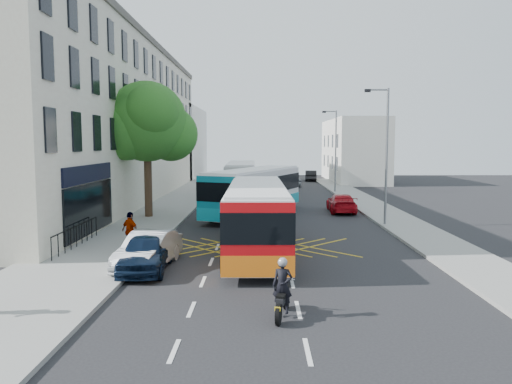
{
  "coord_description": "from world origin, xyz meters",
  "views": [
    {
      "loc": [
        -1.13,
        -17.49,
        4.97
      ],
      "look_at": [
        -1.39,
        10.59,
        2.2
      ],
      "focal_mm": 35.0,
      "sensor_mm": 36.0,
      "label": 1
    }
  ],
  "objects_px": {
    "distant_car_grey": "(277,177)",
    "distant_car_dark": "(311,176)",
    "parked_car_silver": "(149,250)",
    "lamp_near": "(385,149)",
    "distant_car_silver": "(292,180)",
    "motorbike": "(283,289)",
    "parked_car_blue": "(146,252)",
    "bus_near": "(257,217)",
    "lamp_far": "(335,146)",
    "bus_far": "(241,179)",
    "pedestrian_far": "(130,231)",
    "red_hatchback": "(341,203)",
    "street_tree": "(147,122)",
    "bus_mid": "(254,191)"
  },
  "relations": [
    {
      "from": "distant_car_dark",
      "to": "street_tree",
      "type": "bearing_deg",
      "value": 72.22
    },
    {
      "from": "parked_car_silver",
      "to": "lamp_near",
      "type": "bearing_deg",
      "value": 47.92
    },
    {
      "from": "lamp_far",
      "to": "lamp_near",
      "type": "bearing_deg",
      "value": -90.0
    },
    {
      "from": "street_tree",
      "to": "pedestrian_far",
      "type": "bearing_deg",
      "value": -81.69
    },
    {
      "from": "red_hatchback",
      "to": "pedestrian_far",
      "type": "xyz_separation_m",
      "value": [
        -11.69,
        -13.47,
        0.36
      ]
    },
    {
      "from": "bus_far",
      "to": "distant_car_grey",
      "type": "bearing_deg",
      "value": 75.98
    },
    {
      "from": "lamp_near",
      "to": "bus_far",
      "type": "bearing_deg",
      "value": 119.31
    },
    {
      "from": "distant_car_silver",
      "to": "distant_car_dark",
      "type": "distance_m",
      "value": 8.82
    },
    {
      "from": "lamp_near",
      "to": "distant_car_silver",
      "type": "distance_m",
      "value": 28.25
    },
    {
      "from": "street_tree",
      "to": "bus_mid",
      "type": "bearing_deg",
      "value": 11.91
    },
    {
      "from": "distant_car_grey",
      "to": "parked_car_silver",
      "type": "bearing_deg",
      "value": -93.78
    },
    {
      "from": "lamp_near",
      "to": "distant_car_silver",
      "type": "height_order",
      "value": "lamp_near"
    },
    {
      "from": "lamp_far",
      "to": "parked_car_silver",
      "type": "bearing_deg",
      "value": -111.5
    },
    {
      "from": "lamp_far",
      "to": "bus_far",
      "type": "height_order",
      "value": "lamp_far"
    },
    {
      "from": "distant_car_grey",
      "to": "distant_car_dark",
      "type": "height_order",
      "value": "distant_car_grey"
    },
    {
      "from": "lamp_far",
      "to": "distant_car_dark",
      "type": "relative_size",
      "value": 1.92
    },
    {
      "from": "street_tree",
      "to": "red_hatchback",
      "type": "height_order",
      "value": "street_tree"
    },
    {
      "from": "red_hatchback",
      "to": "bus_near",
      "type": "bearing_deg",
      "value": 68.11
    },
    {
      "from": "red_hatchback",
      "to": "distant_car_grey",
      "type": "xyz_separation_m",
      "value": [
        -3.71,
        27.03,
        0.05
      ]
    },
    {
      "from": "red_hatchback",
      "to": "distant_car_dark",
      "type": "bearing_deg",
      "value": -89.38
    },
    {
      "from": "pedestrian_far",
      "to": "lamp_near",
      "type": "bearing_deg",
      "value": -116.65
    },
    {
      "from": "parked_car_blue",
      "to": "distant_car_dark",
      "type": "distance_m",
      "value": 47.83
    },
    {
      "from": "motorbike",
      "to": "parked_car_blue",
      "type": "height_order",
      "value": "motorbike"
    },
    {
      "from": "bus_near",
      "to": "distant_car_dark",
      "type": "relative_size",
      "value": 2.67
    },
    {
      "from": "parked_car_blue",
      "to": "distant_car_silver",
      "type": "relative_size",
      "value": 1.03
    },
    {
      "from": "parked_car_silver",
      "to": "motorbike",
      "type": "bearing_deg",
      "value": -40.26
    },
    {
      "from": "parked_car_silver",
      "to": "distant_car_grey",
      "type": "relative_size",
      "value": 0.84
    },
    {
      "from": "street_tree",
      "to": "parked_car_blue",
      "type": "distance_m",
      "value": 14.85
    },
    {
      "from": "street_tree",
      "to": "distant_car_silver",
      "type": "distance_m",
      "value": 27.67
    },
    {
      "from": "bus_far",
      "to": "parked_car_blue",
      "type": "bearing_deg",
      "value": -96.79
    },
    {
      "from": "parked_car_silver",
      "to": "distant_car_grey",
      "type": "bearing_deg",
      "value": 89.11
    },
    {
      "from": "lamp_near",
      "to": "distant_car_silver",
      "type": "relative_size",
      "value": 1.92
    },
    {
      "from": "parked_car_blue",
      "to": "bus_mid",
      "type": "bearing_deg",
      "value": 71.82
    },
    {
      "from": "bus_mid",
      "to": "distant_car_silver",
      "type": "relative_size",
      "value": 2.78
    },
    {
      "from": "red_hatchback",
      "to": "distant_car_grey",
      "type": "relative_size",
      "value": 0.88
    },
    {
      "from": "bus_mid",
      "to": "red_hatchback",
      "type": "xyz_separation_m",
      "value": [
        6.23,
        1.67,
        -1.03
      ]
    },
    {
      "from": "lamp_far",
      "to": "parked_car_blue",
      "type": "xyz_separation_m",
      "value": [
        -11.8,
        -30.49,
        -3.89
      ]
    },
    {
      "from": "bus_near",
      "to": "motorbike",
      "type": "distance_m",
      "value": 8.43
    },
    {
      "from": "distant_car_grey",
      "to": "pedestrian_far",
      "type": "distance_m",
      "value": 41.29
    },
    {
      "from": "bus_near",
      "to": "bus_far",
      "type": "height_order",
      "value": "bus_far"
    },
    {
      "from": "bus_mid",
      "to": "pedestrian_far",
      "type": "xyz_separation_m",
      "value": [
        -5.46,
        -11.8,
        -0.67
      ]
    },
    {
      "from": "street_tree",
      "to": "parked_car_silver",
      "type": "distance_m",
      "value": 14.36
    },
    {
      "from": "parked_car_blue",
      "to": "distant_car_silver",
      "type": "distance_m",
      "value": 39.07
    },
    {
      "from": "street_tree",
      "to": "bus_mid",
      "type": "xyz_separation_m",
      "value": [
        6.97,
        1.47,
        -4.6
      ]
    },
    {
      "from": "motorbike",
      "to": "distant_car_dark",
      "type": "xyz_separation_m",
      "value": [
        6.0,
        51.65,
        -0.13
      ]
    },
    {
      "from": "parked_car_blue",
      "to": "pedestrian_far",
      "type": "height_order",
      "value": "pedestrian_far"
    },
    {
      "from": "bus_far",
      "to": "distant_car_grey",
      "type": "xyz_separation_m",
      "value": [
        3.89,
        16.9,
        -0.96
      ]
    },
    {
      "from": "distant_car_silver",
      "to": "distant_car_dark",
      "type": "relative_size",
      "value": 1.0
    },
    {
      "from": "pedestrian_far",
      "to": "bus_far",
      "type": "bearing_deg",
      "value": -65.63
    },
    {
      "from": "lamp_near",
      "to": "lamp_far",
      "type": "relative_size",
      "value": 1.0
    }
  ]
}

